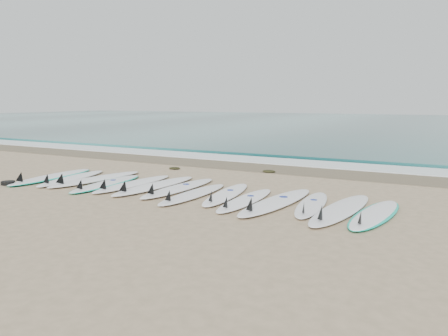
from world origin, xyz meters
The scene contains 22 objects.
ground centered at (0.00, 0.00, 0.00)m, with size 120.00×120.00×0.00m, color #9E8666.
ocean centered at (0.00, 32.50, 0.01)m, with size 120.00×55.00×0.03m, color #266363.
wet_sand_band centered at (0.00, 4.10, 0.01)m, with size 120.00×1.80×0.01m, color brown.
foam_band centered at (0.00, 5.50, 0.02)m, with size 120.00×1.40×0.04m, color silver.
wave_crest centered at (0.00, 7.00, 0.05)m, with size 120.00×1.00×0.10m, color #266363.
surfboard_0 centered at (-4.01, -0.19, 0.05)m, with size 0.90×2.79×0.35m.
surfboard_1 centered at (-3.38, -0.12, 0.06)m, with size 0.95×2.58×0.32m.
surfboard_2 centered at (-2.76, 0.06, 0.06)m, with size 0.88×2.84×0.36m.
surfboard_3 centered at (-2.12, -0.21, 0.05)m, with size 0.84×2.54×0.32m.
surfboard_4 centered at (-1.53, 0.02, 0.06)m, with size 0.62×2.61×0.33m.
surfboard_5 centered at (-0.93, 0.06, 0.06)m, with size 0.73×2.78×0.35m.
surfboard_6 centered at (-0.29, 0.11, 0.06)m, with size 0.63×2.67×0.34m.
surfboard_7 centered at (0.33, -0.27, 0.05)m, with size 0.52×2.45×0.31m.
surfboard_8 centered at (0.95, 0.06, 0.05)m, with size 0.86×2.48×0.31m.
surfboard_9 centered at (1.53, -0.24, 0.05)m, with size 0.54×2.38×0.30m.
surfboard_10 centered at (2.14, -0.13, 0.06)m, with size 0.84×2.88×0.36m.
surfboard_11 centered at (2.80, 0.04, 0.05)m, with size 0.77×2.34×0.29m.
surfboard_12 centered at (3.38, -0.13, 0.06)m, with size 0.82×2.84×0.36m.
surfboard_13 centered at (3.97, -0.12, 0.05)m, with size 0.81×2.48×0.31m.
seaweed_near centered at (-2.11, 2.60, 0.03)m, with size 0.35×0.27×0.07m, color black.
seaweed_far centered at (0.55, 3.36, 0.04)m, with size 0.38×0.29×0.07m, color black.
leash_coil centered at (-4.21, -1.26, 0.05)m, with size 0.46×0.36×0.11m.
Camera 1 is at (5.16, -7.79, 1.98)m, focal length 35.00 mm.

